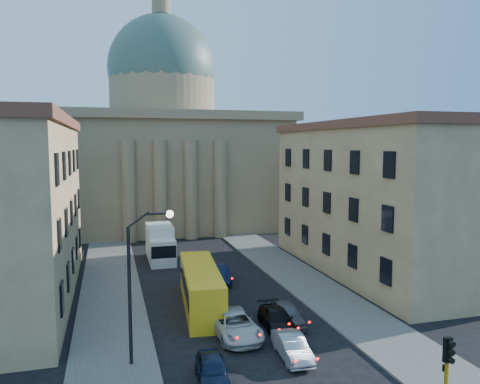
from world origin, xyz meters
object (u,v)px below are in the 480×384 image
Objects in this scene: street_lamp at (139,274)px; car_right_near at (292,347)px; city_bus at (201,286)px; car_left_near at (212,370)px; traffic_light at (446,376)px; box_truck at (160,244)px.

car_right_near is (8.61, -1.51, -4.61)m from street_lamp.
car_left_near is at bearing -92.60° from city_bus.
city_bus is at bearing 112.50° from car_right_near.
traffic_light is 0.49× the size of street_lamp.
car_right_near is at bearing 23.56° from car_left_near.
city_bus is at bearing 88.00° from car_left_near.
car_left_near is 0.60× the size of box_truck.
car_left_near reaches higher than car_right_near.
street_lamp is (-12.27, 10.00, 2.70)m from traffic_light.
car_right_near is 10.51m from city_bus.
street_lamp reaches higher than box_truck.
city_bus is (5.11, 8.35, -3.61)m from street_lamp.
street_lamp is at bearing 140.82° from traffic_light.
car_left_near is 26.99m from box_truck.
box_truck reaches higher than car_left_near.
box_truck is (3.72, 23.85, -3.51)m from street_lamp.
traffic_light reaches higher than car_left_near.
city_bus is (1.64, 11.48, 0.98)m from car_left_near.
car_left_near is at bearing -159.61° from car_right_near.
car_left_near is at bearing 142.01° from traffic_light.
traffic_light is 34.92m from box_truck.
city_bus is at bearing 111.32° from traffic_light.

